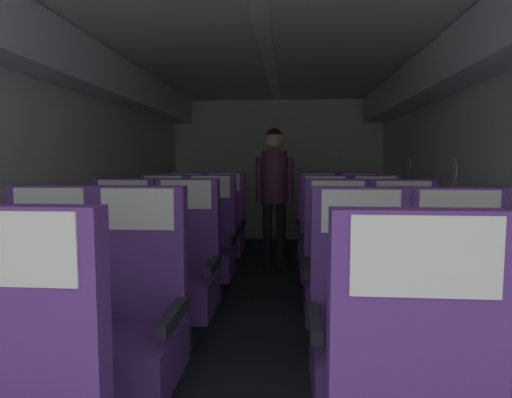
% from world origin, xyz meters
% --- Properties ---
extents(ground, '(3.59, 7.44, 0.02)m').
position_xyz_m(ground, '(0.00, 3.52, -0.01)').
color(ground, '#23282D').
extents(fuselage_shell, '(3.47, 7.09, 2.29)m').
position_xyz_m(fuselage_shell, '(0.00, 3.79, 1.64)').
color(fuselage_shell, silver).
rests_on(fuselage_shell, ground).
extents(seat_b_left_window, '(0.48, 0.49, 1.13)m').
position_xyz_m(seat_b_left_window, '(-0.98, 2.20, 0.48)').
color(seat_b_left_window, '#38383D').
rests_on(seat_b_left_window, ground).
extents(seat_b_left_aisle, '(0.48, 0.49, 1.13)m').
position_xyz_m(seat_b_left_aisle, '(-0.53, 2.19, 0.48)').
color(seat_b_left_aisle, '#38383D').
rests_on(seat_b_left_aisle, ground).
extents(seat_b_right_aisle, '(0.48, 0.49, 1.13)m').
position_xyz_m(seat_b_right_aisle, '(0.97, 2.20, 0.48)').
color(seat_b_right_aisle, '#38383D').
rests_on(seat_b_right_aisle, ground).
extents(seat_b_right_window, '(0.48, 0.49, 1.13)m').
position_xyz_m(seat_b_right_window, '(0.53, 2.18, 0.48)').
color(seat_b_right_window, '#38383D').
rests_on(seat_b_right_window, ground).
extents(seat_c_left_window, '(0.48, 0.49, 1.13)m').
position_xyz_m(seat_c_left_window, '(-0.97, 3.10, 0.48)').
color(seat_c_left_window, '#38383D').
rests_on(seat_c_left_window, ground).
extents(seat_c_left_aisle, '(0.48, 0.49, 1.13)m').
position_xyz_m(seat_c_left_aisle, '(-0.52, 3.10, 0.48)').
color(seat_c_left_aisle, '#38383D').
rests_on(seat_c_left_aisle, ground).
extents(seat_c_right_aisle, '(0.48, 0.49, 1.13)m').
position_xyz_m(seat_c_right_aisle, '(0.96, 3.09, 0.48)').
color(seat_c_right_aisle, '#38383D').
rests_on(seat_c_right_aisle, ground).
extents(seat_c_right_window, '(0.48, 0.49, 1.13)m').
position_xyz_m(seat_c_right_window, '(0.53, 3.11, 0.48)').
color(seat_c_right_window, '#38383D').
rests_on(seat_c_right_window, ground).
extents(seat_d_left_window, '(0.48, 0.49, 1.13)m').
position_xyz_m(seat_d_left_window, '(-0.97, 4.04, 0.48)').
color(seat_d_left_window, '#38383D').
rests_on(seat_d_left_window, ground).
extents(seat_d_left_aisle, '(0.48, 0.49, 1.13)m').
position_xyz_m(seat_d_left_aisle, '(-0.52, 4.01, 0.48)').
color(seat_d_left_aisle, '#38383D').
rests_on(seat_d_left_aisle, ground).
extents(seat_d_right_aisle, '(0.48, 0.49, 1.13)m').
position_xyz_m(seat_d_right_aisle, '(0.97, 4.04, 0.48)').
color(seat_d_right_aisle, '#38383D').
rests_on(seat_d_right_aisle, ground).
extents(seat_d_right_window, '(0.48, 0.49, 1.13)m').
position_xyz_m(seat_d_right_window, '(0.52, 4.04, 0.48)').
color(seat_d_right_window, '#38383D').
rests_on(seat_d_right_window, ground).
extents(seat_e_left_window, '(0.48, 0.49, 1.13)m').
position_xyz_m(seat_e_left_window, '(-0.98, 4.96, 0.48)').
color(seat_e_left_window, '#38383D').
rests_on(seat_e_left_window, ground).
extents(seat_e_left_aisle, '(0.48, 0.49, 1.13)m').
position_xyz_m(seat_e_left_aisle, '(-0.53, 4.93, 0.48)').
color(seat_e_left_aisle, '#38383D').
rests_on(seat_e_left_aisle, ground).
extents(seat_e_right_aisle, '(0.48, 0.49, 1.13)m').
position_xyz_m(seat_e_right_aisle, '(0.98, 4.96, 0.48)').
color(seat_e_right_aisle, '#38383D').
rests_on(seat_e_right_aisle, ground).
extents(seat_e_right_window, '(0.48, 0.49, 1.13)m').
position_xyz_m(seat_e_right_window, '(0.52, 4.96, 0.48)').
color(seat_e_right_window, '#38383D').
rests_on(seat_e_right_window, ground).
extents(flight_attendant, '(0.43, 0.28, 1.64)m').
position_xyz_m(flight_attendant, '(0.03, 5.17, 1.01)').
color(flight_attendant, black).
rests_on(flight_attendant, ground).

